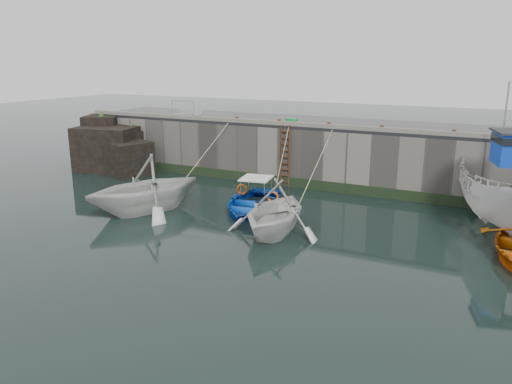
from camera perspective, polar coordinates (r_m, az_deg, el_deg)
The scene contains 21 objects.
ground at distance 16.92m, azimuth -4.04°, elevation -7.55°, with size 120.00×120.00×0.00m, color black.
quay_back at distance 27.57m, azimuth 9.32°, elevation 4.41°, with size 30.00×5.00×3.00m, color slate.
road_back at distance 27.32m, azimuth 9.46°, elevation 7.67°, with size 30.00×5.00×0.16m, color black.
kerb_back at distance 25.09m, azimuth 7.84°, elevation 7.51°, with size 30.00×0.30×0.20m, color slate.
algae_back at distance 25.47m, azimuth 7.46°, elevation 0.73°, with size 30.00×0.08×0.50m, color black.
rock_outcrop at distance 31.21m, azimuth -16.06°, elevation 4.81°, with size 5.85×4.24×3.41m.
ladder at distance 25.85m, azimuth 3.34°, elevation 4.09°, with size 0.51×0.08×3.20m.
boat_near_white at distance 22.48m, azimuth -12.43°, elevation -2.10°, with size 4.57×5.30×2.79m, color silver.
boat_near_white_rope at distance 26.11m, azimuth -6.01°, elevation 0.56°, with size 0.04×5.06×3.10m, color tan, non-canonical shape.
boat_near_blue at distance 22.31m, azimuth -0.34°, elevation -1.87°, with size 3.40×4.77×0.99m, color #0C43B8.
boat_near_blue_rope at distance 25.30m, azimuth 3.21°, elevation 0.16°, with size 0.04×3.21×3.10m, color tan, non-canonical shape.
boat_near_blacktrim at distance 19.28m, azimuth 2.13°, elevation -4.64°, with size 3.89×4.51×2.37m, color silver.
boat_near_blacktrim_rope at distance 23.41m, azimuth 6.93°, elevation -1.16°, with size 0.04×5.08×3.10m, color tan, non-canonical shape.
boat_far_white at distance 22.05m, azimuth 26.52°, elevation -0.36°, with size 4.91×8.14×5.95m.
fish_crate at distance 26.41m, azimuth 4.09°, elevation 8.08°, with size 0.54×0.37×0.29m, color green.
railing at distance 29.99m, azimuth -7.61°, elevation 8.92°, with size 1.60×1.05×1.00m.
bollard_a at distance 27.19m, azimuth -2.19°, elevation 8.30°, with size 0.18×0.18×0.28m, color #3F1E0F.
bollard_b at distance 26.08m, azimuth 2.68°, elevation 8.00°, with size 0.18×0.18×0.28m, color #3F1E0F.
bollard_c at distance 25.11m, azimuth 8.35°, elevation 7.59°, with size 0.18×0.18×0.28m, color #3F1E0F.
bollard_d at distance 24.42m, azimuth 14.18°, elevation 7.08°, with size 0.18×0.18×0.28m, color #3F1E0F.
bollard_e at distance 23.93m, azimuth 21.70°, elevation 6.33°, with size 0.18×0.18×0.28m, color #3F1E0F.
Camera 1 is at (8.08, -13.38, 6.49)m, focal length 35.00 mm.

